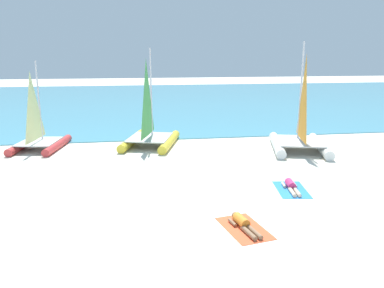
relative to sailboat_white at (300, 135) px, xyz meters
name	(u,v)px	position (x,y,z in m)	size (l,w,h in m)	color
ground_plane	(179,144)	(-6.22, 2.31, -0.85)	(120.00, 120.00, 0.00)	silver
ocean_water	(156,100)	(-6.22, 23.55, -0.82)	(120.00, 40.00, 0.05)	#4C9EB7
sailboat_white	(300,135)	(0.00, 0.00, 0.00)	(3.84, 4.94, 5.68)	white
sailboat_yellow	(150,132)	(-7.84, 2.26, -0.04)	(3.69, 4.71, 5.39)	yellow
sailboat_red	(39,137)	(-13.80, 2.40, -0.15)	(2.84, 3.91, 4.69)	#CC3838
towel_left	(244,228)	(-5.58, -8.58, -0.84)	(1.10, 1.90, 0.01)	#EA5933
sunbather_left	(243,223)	(-5.59, -8.52, -0.71)	(0.69, 1.56, 0.30)	orange
towel_right	(291,190)	(-2.85, -5.69, -0.84)	(1.10, 1.90, 0.01)	#338CD8
sunbather_right	(291,186)	(-2.84, -5.63, -0.71)	(0.65, 1.57, 0.30)	#D83372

